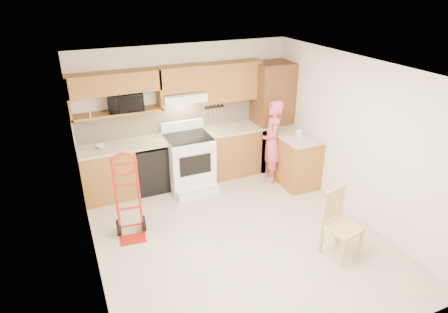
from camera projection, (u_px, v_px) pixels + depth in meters
floor at (237, 236)px, 5.85m from camera, size 4.00×4.50×0.02m
ceiling at (240, 68)px, 4.80m from camera, size 4.00×4.50×0.02m
wall_back at (186, 113)px, 7.20m from camera, size 4.00×0.02×2.50m
wall_front at (349, 261)px, 3.45m from camera, size 4.00×0.02×2.50m
wall_left at (85, 190)px, 4.59m from camera, size 0.02×4.50×2.50m
wall_right at (355, 138)px, 6.06m from camera, size 0.02×4.50×2.50m
backsplash at (186, 116)px, 7.20m from camera, size 3.92×0.03×0.55m
lower_cab_left at (108, 173)px, 6.72m from camera, size 0.90×0.60×0.90m
dishwasher at (151, 167)px, 7.00m from camera, size 0.60×0.60×0.85m
lower_cab_right at (233, 151)px, 7.59m from camera, size 1.14×0.60×0.90m
countertop_left at (123, 146)px, 6.63m from camera, size 1.50×0.63×0.04m
countertop_right at (233, 128)px, 7.39m from camera, size 1.14×0.63×0.04m
cab_return_right at (294, 159)px, 7.24m from camera, size 0.60×1.00×0.90m
countertop_return at (296, 136)px, 7.04m from camera, size 0.63×1.00×0.04m
pantry_tall at (271, 116)px, 7.63m from camera, size 0.70×0.60×2.10m
upper_cab_left at (114, 83)px, 6.30m from camera, size 1.50×0.33×0.34m
upper_shelf_mw at (118, 113)px, 6.51m from camera, size 1.50×0.33×0.04m
upper_cab_center at (181, 78)px, 6.73m from camera, size 0.76×0.33×0.44m
upper_cab_right at (231, 81)px, 7.13m from camera, size 1.14×0.33×0.70m
range_hood at (183, 97)px, 6.80m from camera, size 0.76×0.46×0.14m
knife_strip at (214, 110)px, 7.36m from camera, size 0.40×0.05×0.29m
microwave at (125, 101)px, 6.49m from camera, size 0.59×0.42×0.31m
range at (190, 158)px, 6.96m from camera, size 0.79×1.04×1.17m
person at (272, 142)px, 7.13m from camera, size 0.58×0.68×1.57m
hand_truck at (128, 200)px, 5.58m from camera, size 0.54×0.50×1.24m
dining_chair at (343, 225)px, 5.26m from camera, size 0.53×0.56×0.96m
soap_bottle at (299, 132)px, 6.91m from camera, size 0.09×0.09×0.19m
bowl at (102, 147)px, 6.49m from camera, size 0.22×0.22×0.05m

